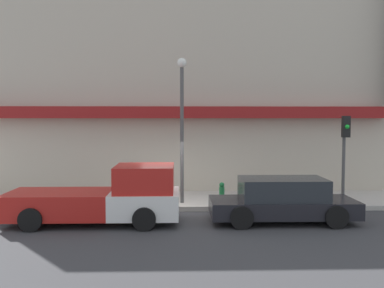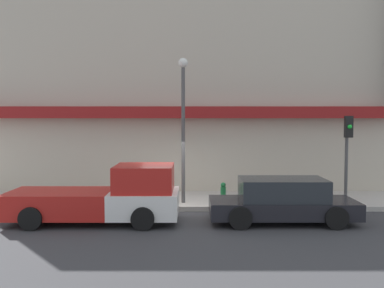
{
  "view_description": "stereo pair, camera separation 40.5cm",
  "coord_description": "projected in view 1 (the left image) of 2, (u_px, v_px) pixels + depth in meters",
  "views": [
    {
      "loc": [
        0.17,
        -15.29,
        3.4
      ],
      "look_at": [
        0.64,
        1.34,
        2.38
      ],
      "focal_mm": 40.0,
      "sensor_mm": 36.0,
      "label": 1
    },
    {
      "loc": [
        0.58,
        -15.29,
        3.4
      ],
      "look_at": [
        0.64,
        1.34,
        2.38
      ],
      "focal_mm": 40.0,
      "sensor_mm": 36.0,
      "label": 2
    }
  ],
  "objects": [
    {
      "name": "traffic_light",
      "position": [
        345.0,
        143.0,
        15.96
      ],
      "size": [
        0.28,
        0.42,
        3.3
      ],
      "color": "#4C4C4C",
      "rests_on": "sidewalk"
    },
    {
      "name": "fire_hydrant",
      "position": [
        222.0,
        192.0,
        16.38
      ],
      "size": [
        0.21,
        0.21,
        0.76
      ],
      "color": "#196633",
      "rests_on": "sidewalk"
    },
    {
      "name": "street_lamp",
      "position": [
        182.0,
        113.0,
        16.03
      ],
      "size": [
        0.36,
        0.36,
        5.45
      ],
      "color": "#4C4C4C",
      "rests_on": "sidewalk"
    },
    {
      "name": "ground_plane",
      "position": [
        175.0,
        212.0,
        15.46
      ],
      "size": [
        80.0,
        80.0,
        0.0
      ],
      "primitive_type": "plane",
      "color": "#38383A"
    },
    {
      "name": "parked_car",
      "position": [
        282.0,
        200.0,
        13.93
      ],
      "size": [
        4.71,
        2.01,
        1.44
      ],
      "rotation": [
        0.0,
        0.0,
        0.01
      ],
      "color": "black",
      "rests_on": "ground"
    },
    {
      "name": "pickup_truck",
      "position": [
        106.0,
        198.0,
        13.76
      ],
      "size": [
        5.46,
        2.19,
        1.87
      ],
      "rotation": [
        0.0,
        0.0,
        0.03
      ],
      "color": "white",
      "rests_on": "ground"
    },
    {
      "name": "building",
      "position": [
        177.0,
        94.0,
        19.99
      ],
      "size": [
        19.8,
        3.8,
        10.07
      ],
      "color": "#BCB29E",
      "rests_on": "ground"
    },
    {
      "name": "sidewalk",
      "position": [
        176.0,
        200.0,
        17.12
      ],
      "size": [
        36.0,
        3.34,
        0.18
      ],
      "color": "#B7B2A8",
      "rests_on": "ground"
    }
  ]
}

